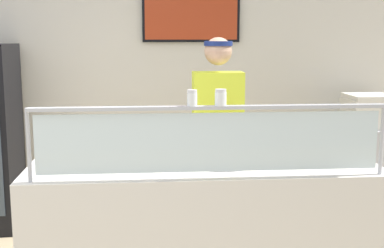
% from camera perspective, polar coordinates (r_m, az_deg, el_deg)
% --- Properties ---
extents(shop_rear_unit, '(6.64, 0.13, 2.70)m').
position_cam_1_polar(shop_rear_unit, '(5.28, -1.04, 5.18)').
color(shop_rear_unit, silver).
rests_on(shop_rear_unit, ground).
extents(serving_counter, '(2.24, 0.73, 0.95)m').
position_cam_1_polar(serving_counter, '(3.47, 1.33, -12.20)').
color(serving_counter, silver).
rests_on(serving_counter, ground).
extents(sneeze_guard, '(2.07, 0.06, 0.42)m').
position_cam_1_polar(sneeze_guard, '(2.96, 2.03, -0.91)').
color(sneeze_guard, '#B2B5BC').
rests_on(sneeze_guard, serving_counter).
extents(pizza_tray, '(0.47, 0.47, 0.04)m').
position_cam_1_polar(pizza_tray, '(3.38, 3.21, -4.02)').
color(pizza_tray, '#9EA0A8').
rests_on(pizza_tray, serving_counter).
extents(pizza_server, '(0.12, 0.29, 0.01)m').
position_cam_1_polar(pizza_server, '(3.36, 3.58, -3.73)').
color(pizza_server, '#ADAFB7').
rests_on(pizza_server, pizza_tray).
extents(parmesan_shaker, '(0.06, 0.06, 0.09)m').
position_cam_1_polar(parmesan_shaker, '(2.93, 0.02, 2.78)').
color(parmesan_shaker, white).
rests_on(parmesan_shaker, sneeze_guard).
extents(pepper_flake_shaker, '(0.07, 0.07, 0.10)m').
position_cam_1_polar(pepper_flake_shaker, '(2.94, 3.17, 2.83)').
color(pepper_flake_shaker, white).
rests_on(pepper_flake_shaker, sneeze_guard).
extents(worker_figure, '(0.41, 0.50, 1.76)m').
position_cam_1_polar(worker_figure, '(3.99, 2.89, -1.34)').
color(worker_figure, '#23232D').
rests_on(worker_figure, ground).
extents(prep_shelf, '(0.70, 0.55, 0.90)m').
position_cam_1_polar(prep_shelf, '(5.37, 18.44, -5.06)').
color(prep_shelf, '#B7BABF').
rests_on(prep_shelf, ground).
extents(pizza_box_stack, '(0.44, 0.43, 0.31)m').
position_cam_1_polar(pizza_box_stack, '(5.25, 18.81, 1.39)').
color(pizza_box_stack, silver).
rests_on(pizza_box_stack, prep_shelf).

